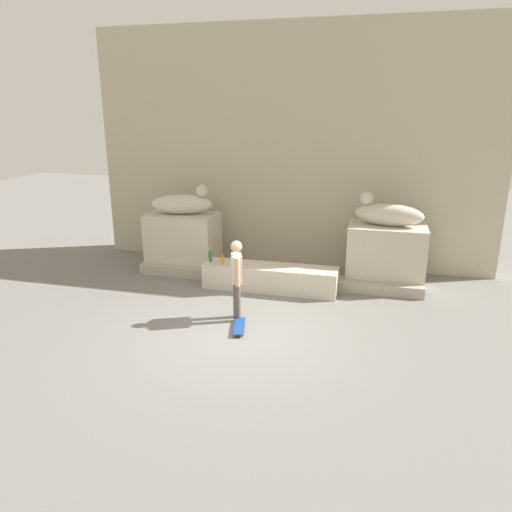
{
  "coord_description": "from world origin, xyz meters",
  "views": [
    {
      "loc": [
        2.39,
        -8.15,
        4.14
      ],
      "look_at": [
        -0.11,
        1.48,
        1.1
      ],
      "focal_mm": 33.78,
      "sensor_mm": 36.0,
      "label": 1
    }
  ],
  "objects_px": {
    "skater": "(237,277)",
    "skateboard": "(239,326)",
    "statue_reclining_right": "(387,214)",
    "bottle_orange": "(223,260)",
    "statue_reclining_left": "(183,203)",
    "bottle_green": "(210,256)"
  },
  "relations": [
    {
      "from": "statue_reclining_left",
      "to": "bottle_green",
      "type": "xyz_separation_m",
      "value": [
        1.12,
        -1.09,
        -1.05
      ]
    },
    {
      "from": "statue_reclining_left",
      "to": "skater",
      "type": "relative_size",
      "value": 1.01
    },
    {
      "from": "skateboard",
      "to": "bottle_green",
      "type": "height_order",
      "value": "bottle_green"
    },
    {
      "from": "statue_reclining_left",
      "to": "statue_reclining_right",
      "type": "relative_size",
      "value": 1.01
    },
    {
      "from": "statue_reclining_right",
      "to": "skater",
      "type": "xyz_separation_m",
      "value": [
        -2.87,
        -2.88,
        -0.85
      ]
    },
    {
      "from": "skater",
      "to": "bottle_orange",
      "type": "height_order",
      "value": "skater"
    },
    {
      "from": "statue_reclining_left",
      "to": "statue_reclining_right",
      "type": "height_order",
      "value": "same"
    },
    {
      "from": "skater",
      "to": "skateboard",
      "type": "bearing_deg",
      "value": -179.59
    },
    {
      "from": "statue_reclining_right",
      "to": "skateboard",
      "type": "height_order",
      "value": "statue_reclining_right"
    },
    {
      "from": "skater",
      "to": "skateboard",
      "type": "xyz_separation_m",
      "value": [
        0.18,
        -0.45,
        -0.86
      ]
    },
    {
      "from": "skater",
      "to": "bottle_green",
      "type": "xyz_separation_m",
      "value": [
        -1.21,
        1.79,
        -0.2
      ]
    },
    {
      "from": "skateboard",
      "to": "bottle_green",
      "type": "distance_m",
      "value": 2.72
    },
    {
      "from": "skateboard",
      "to": "bottle_orange",
      "type": "bearing_deg",
      "value": 13.11
    },
    {
      "from": "statue_reclining_right",
      "to": "bottle_orange",
      "type": "relative_size",
      "value": 5.89
    },
    {
      "from": "statue_reclining_left",
      "to": "skateboard",
      "type": "height_order",
      "value": "statue_reclining_left"
    },
    {
      "from": "skater",
      "to": "skateboard",
      "type": "height_order",
      "value": "skater"
    },
    {
      "from": "bottle_orange",
      "to": "skateboard",
      "type": "bearing_deg",
      "value": -63.93
    },
    {
      "from": "statue_reclining_right",
      "to": "bottle_orange",
      "type": "height_order",
      "value": "statue_reclining_right"
    },
    {
      "from": "bottle_orange",
      "to": "skater",
      "type": "bearing_deg",
      "value": -62.78
    },
    {
      "from": "bottle_orange",
      "to": "statue_reclining_left",
      "type": "bearing_deg",
      "value": 140.22
    },
    {
      "from": "statue_reclining_right",
      "to": "skater",
      "type": "relative_size",
      "value": 1.0
    },
    {
      "from": "statue_reclining_right",
      "to": "bottle_green",
      "type": "distance_m",
      "value": 4.35
    }
  ]
}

